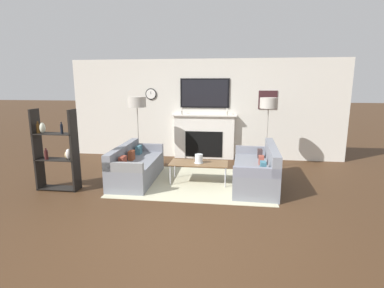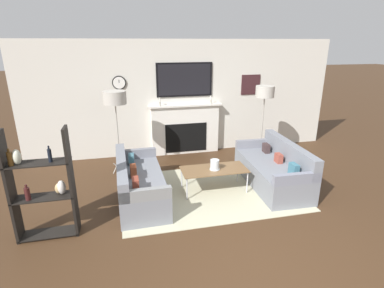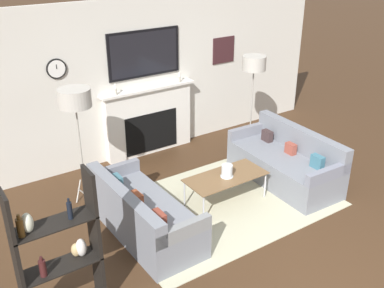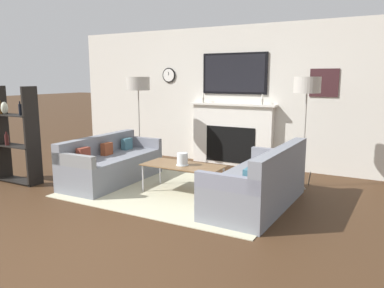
{
  "view_description": "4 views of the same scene",
  "coord_description": "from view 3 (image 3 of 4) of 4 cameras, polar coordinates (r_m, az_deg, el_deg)",
  "views": [
    {
      "loc": [
        0.77,
        -3.93,
        2.07
      ],
      "look_at": [
        -0.06,
        2.17,
        0.81
      ],
      "focal_mm": 28.0,
      "sensor_mm": 36.0,
      "label": 1
    },
    {
      "loc": [
        -1.44,
        -2.73,
        2.63
      ],
      "look_at": [
        -0.22,
        2.5,
        0.8
      ],
      "focal_mm": 28.0,
      "sensor_mm": 36.0,
      "label": 2
    },
    {
      "loc": [
        -3.47,
        -2.36,
        3.61
      ],
      "look_at": [
        -0.2,
        2.51,
        0.85
      ],
      "focal_mm": 42.0,
      "sensor_mm": 36.0,
      "label": 3
    },
    {
      "loc": [
        2.81,
        -2.62,
        1.72
      ],
      "look_at": [
        0.18,
        2.2,
        0.74
      ],
      "focal_mm": 35.0,
      "sensor_mm": 36.0,
      "label": 4
    }
  ],
  "objects": [
    {
      "name": "ground_plane",
      "position": [
        5.53,
        17.2,
        -16.9
      ],
      "size": [
        60.0,
        60.0,
        0.0
      ],
      "primitive_type": "plane",
      "color": "#3E2817"
    },
    {
      "name": "fireplace_wall",
      "position": [
        7.85,
        -5.98,
        7.37
      ],
      "size": [
        7.5,
        0.28,
        2.7
      ],
      "color": "beige",
      "rests_on": "ground_plane"
    },
    {
      "name": "area_rug",
      "position": [
        6.67,
        3.65,
        -7.57
      ],
      "size": [
        3.18,
        2.19,
        0.01
      ],
      "color": "#B0AE91",
      "rests_on": "ground_plane"
    },
    {
      "name": "couch_right",
      "position": [
        7.28,
        11.8,
        -2.44
      ],
      "size": [
        0.89,
        1.92,
        0.83
      ],
      "color": "slate",
      "rests_on": "ground_plane"
    },
    {
      "name": "shelf_unit",
      "position": [
        4.71,
        -16.63,
        -13.11
      ],
      "size": [
        0.81,
        0.28,
        1.58
      ],
      "color": "black",
      "rests_on": "ground_plane"
    },
    {
      "name": "couch_left",
      "position": [
        5.94,
        -6.25,
        -9.0
      ],
      "size": [
        0.81,
        1.85,
        0.75
      ],
      "color": "slate",
      "rests_on": "ground_plane"
    },
    {
      "name": "floor_lamp_left",
      "position": [
        6.27,
        -14.67,
        5.5
      ],
      "size": [
        0.45,
        0.45,
        1.74
      ],
      "color": "#9E998E",
      "rests_on": "ground_plane"
    },
    {
      "name": "floor_lamp_right",
      "position": [
        7.84,
        7.89,
        9.96
      ],
      "size": [
        0.41,
        0.41,
        1.74
      ],
      "color": "#9E998E",
      "rests_on": "ground_plane"
    },
    {
      "name": "coffee_table",
      "position": [
        6.52,
        4.32,
        -4.28
      ],
      "size": [
        1.2,
        0.56,
        0.43
      ],
      "color": "brown",
      "rests_on": "ground_plane"
    },
    {
      "name": "hurricane_candle",
      "position": [
        6.46,
        4.46,
        -3.5
      ],
      "size": [
        0.19,
        0.19,
        0.19
      ],
      "color": "silver",
      "rests_on": "coffee_table"
    }
  ]
}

